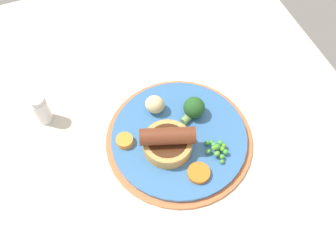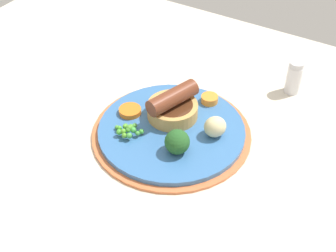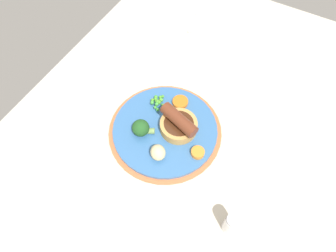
{
  "view_description": "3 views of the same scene",
  "coord_description": "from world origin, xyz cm",
  "px_view_note": "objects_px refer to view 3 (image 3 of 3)",
  "views": [
    {
      "loc": [
        26.71,
        -11.39,
        63.8
      ],
      "look_at": [
        -6.47,
        1.13,
        6.91
      ],
      "focal_mm": 40.0,
      "sensor_mm": 36.0,
      "label": 1
    },
    {
      "loc": [
        -35.49,
        54.26,
        57.06
      ],
      "look_at": [
        -5.53,
        4.59,
        6.31
      ],
      "focal_mm": 50.0,
      "sensor_mm": 36.0,
      "label": 2
    },
    {
      "loc": [
        -36.46,
        -15.46,
        66.03
      ],
      "look_at": [
        -5.27,
        1.98,
        6.39
      ],
      "focal_mm": 32.0,
      "sensor_mm": 36.0,
      "label": 3
    }
  ],
  "objects_px": {
    "salt_shaker": "(231,224)",
    "carrot_slice_1": "(198,153)",
    "sausage_pudding": "(180,125)",
    "potato_chunk_0": "(158,152)",
    "carrot_slice_0": "(180,102)",
    "fork": "(199,14)",
    "broccoli_floret_near": "(141,128)",
    "dinner_plate": "(165,130)",
    "pea_pile": "(158,101)"
  },
  "relations": [
    {
      "from": "potato_chunk_0",
      "to": "carrot_slice_0",
      "type": "bearing_deg",
      "value": 9.31
    },
    {
      "from": "pea_pile",
      "to": "potato_chunk_0",
      "type": "height_order",
      "value": "potato_chunk_0"
    },
    {
      "from": "salt_shaker",
      "to": "sausage_pudding",
      "type": "bearing_deg",
      "value": 52.11
    },
    {
      "from": "pea_pile",
      "to": "carrot_slice_0",
      "type": "xyz_separation_m",
      "value": [
        0.03,
        -0.05,
        -0.01
      ]
    },
    {
      "from": "potato_chunk_0",
      "to": "carrot_slice_0",
      "type": "relative_size",
      "value": 0.95
    },
    {
      "from": "sausage_pudding",
      "to": "salt_shaker",
      "type": "distance_m",
      "value": 0.24
    },
    {
      "from": "dinner_plate",
      "to": "fork",
      "type": "relative_size",
      "value": 1.52
    },
    {
      "from": "sausage_pudding",
      "to": "broccoli_floret_near",
      "type": "relative_size",
      "value": 1.95
    },
    {
      "from": "dinner_plate",
      "to": "carrot_slice_0",
      "type": "bearing_deg",
      "value": 2.2
    },
    {
      "from": "sausage_pudding",
      "to": "pea_pile",
      "type": "distance_m",
      "value": 0.09
    },
    {
      "from": "salt_shaker",
      "to": "pea_pile",
      "type": "bearing_deg",
      "value": 55.66
    },
    {
      "from": "dinner_plate",
      "to": "carrot_slice_1",
      "type": "relative_size",
      "value": 8.89
    },
    {
      "from": "fork",
      "to": "salt_shaker",
      "type": "distance_m",
      "value": 0.65
    },
    {
      "from": "carrot_slice_0",
      "to": "fork",
      "type": "relative_size",
      "value": 0.22
    },
    {
      "from": "broccoli_floret_near",
      "to": "fork",
      "type": "relative_size",
      "value": 0.29
    },
    {
      "from": "dinner_plate",
      "to": "pea_pile",
      "type": "distance_m",
      "value": 0.08
    },
    {
      "from": "sausage_pudding",
      "to": "carrot_slice_0",
      "type": "distance_m",
      "value": 0.08
    },
    {
      "from": "pea_pile",
      "to": "carrot_slice_1",
      "type": "relative_size",
      "value": 1.67
    },
    {
      "from": "sausage_pudding",
      "to": "potato_chunk_0",
      "type": "xyz_separation_m",
      "value": [
        -0.09,
        0.01,
        -0.0
      ]
    },
    {
      "from": "salt_shaker",
      "to": "potato_chunk_0",
      "type": "bearing_deg",
      "value": 72.47
    },
    {
      "from": "sausage_pudding",
      "to": "pea_pile",
      "type": "xyz_separation_m",
      "value": [
        0.04,
        0.08,
        -0.01
      ]
    },
    {
      "from": "broccoli_floret_near",
      "to": "carrot_slice_1",
      "type": "distance_m",
      "value": 0.14
    },
    {
      "from": "potato_chunk_0",
      "to": "carrot_slice_0",
      "type": "distance_m",
      "value": 0.16
    },
    {
      "from": "dinner_plate",
      "to": "salt_shaker",
      "type": "relative_size",
      "value": 4.13
    },
    {
      "from": "carrot_slice_0",
      "to": "salt_shaker",
      "type": "bearing_deg",
      "value": -133.74
    },
    {
      "from": "dinner_plate",
      "to": "sausage_pudding",
      "type": "height_order",
      "value": "sausage_pudding"
    },
    {
      "from": "dinner_plate",
      "to": "pea_pile",
      "type": "height_order",
      "value": "pea_pile"
    },
    {
      "from": "pea_pile",
      "to": "potato_chunk_0",
      "type": "relative_size",
      "value": 1.37
    },
    {
      "from": "carrot_slice_0",
      "to": "salt_shaker",
      "type": "xyz_separation_m",
      "value": [
        -0.22,
        -0.23,
        0.01
      ]
    },
    {
      "from": "dinner_plate",
      "to": "sausage_pudding",
      "type": "xyz_separation_m",
      "value": [
        0.01,
        -0.03,
        0.03
      ]
    },
    {
      "from": "potato_chunk_0",
      "to": "salt_shaker",
      "type": "xyz_separation_m",
      "value": [
        -0.06,
        -0.2,
        0.0
      ]
    },
    {
      "from": "sausage_pudding",
      "to": "potato_chunk_0",
      "type": "distance_m",
      "value": 0.09
    },
    {
      "from": "carrot_slice_0",
      "to": "carrot_slice_1",
      "type": "xyz_separation_m",
      "value": [
        -0.11,
        -0.1,
        0.0
      ]
    },
    {
      "from": "potato_chunk_0",
      "to": "fork",
      "type": "distance_m",
      "value": 0.51
    },
    {
      "from": "broccoli_floret_near",
      "to": "carrot_slice_0",
      "type": "height_order",
      "value": "broccoli_floret_near"
    },
    {
      "from": "carrot_slice_1",
      "to": "potato_chunk_0",
      "type": "bearing_deg",
      "value": 122.7
    },
    {
      "from": "carrot_slice_0",
      "to": "sausage_pudding",
      "type": "bearing_deg",
      "value": -152.52
    },
    {
      "from": "dinner_plate",
      "to": "broccoli_floret_near",
      "type": "bearing_deg",
      "value": 129.99
    },
    {
      "from": "dinner_plate",
      "to": "broccoli_floret_near",
      "type": "height_order",
      "value": "broccoli_floret_near"
    },
    {
      "from": "sausage_pudding",
      "to": "potato_chunk_0",
      "type": "height_order",
      "value": "sausage_pudding"
    },
    {
      "from": "pea_pile",
      "to": "carrot_slice_0",
      "type": "bearing_deg",
      "value": -58.93
    },
    {
      "from": "salt_shaker",
      "to": "carrot_slice_1",
      "type": "bearing_deg",
      "value": 48.45
    },
    {
      "from": "potato_chunk_0",
      "to": "carrot_slice_0",
      "type": "height_order",
      "value": "potato_chunk_0"
    },
    {
      "from": "dinner_plate",
      "to": "carrot_slice_1",
      "type": "xyz_separation_m",
      "value": [
        -0.02,
        -0.1,
        0.01
      ]
    },
    {
      "from": "fork",
      "to": "potato_chunk_0",
      "type": "bearing_deg",
      "value": -173.58
    },
    {
      "from": "broccoli_floret_near",
      "to": "potato_chunk_0",
      "type": "bearing_deg",
      "value": 123.83
    },
    {
      "from": "dinner_plate",
      "to": "carrot_slice_0",
      "type": "distance_m",
      "value": 0.08
    },
    {
      "from": "sausage_pudding",
      "to": "broccoli_floret_near",
      "type": "distance_m",
      "value": 0.09
    },
    {
      "from": "broccoli_floret_near",
      "to": "potato_chunk_0",
      "type": "distance_m",
      "value": 0.07
    },
    {
      "from": "pea_pile",
      "to": "carrot_slice_1",
      "type": "distance_m",
      "value": 0.17
    }
  ]
}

